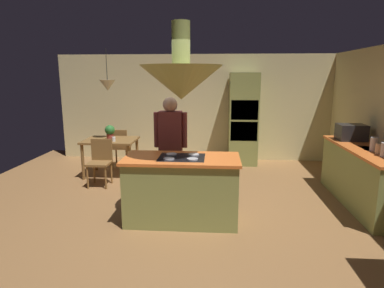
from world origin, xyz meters
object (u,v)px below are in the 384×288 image
(oven_tower, at_px, (243,119))
(cup_on_table, at_px, (114,139))
(dining_table, at_px, (111,144))
(canister_tea, at_px, (374,144))
(potted_plant_on_table, at_px, (110,132))
(microwave_on_counter, at_px, (351,132))
(kitchen_island, at_px, (182,189))
(person_at_island, at_px, (171,143))
(chair_by_back_wall, at_px, (120,145))
(canister_sugar, at_px, (379,149))
(chair_facing_island, at_px, (100,159))

(oven_tower, xyz_separation_m, cup_on_table, (-2.66, -1.35, -0.25))
(dining_table, bearing_deg, canister_tea, -18.17)
(potted_plant_on_table, relative_size, microwave_on_counter, 0.65)
(kitchen_island, bearing_deg, canister_tea, 12.12)
(person_at_island, height_order, chair_by_back_wall, person_at_island)
(kitchen_island, distance_m, potted_plant_on_table, 2.72)
(person_at_island, xyz_separation_m, potted_plant_on_table, (-1.45, 1.41, -0.06))
(chair_by_back_wall, height_order, canister_sugar, canister_sugar)
(kitchen_island, relative_size, dining_table, 1.54)
(dining_table, relative_size, potted_plant_on_table, 3.50)
(oven_tower, bearing_deg, canister_tea, -56.54)
(chair_facing_island, relative_size, canister_sugar, 6.11)
(cup_on_table, bearing_deg, canister_tea, -16.24)
(canister_tea, bearing_deg, dining_table, 161.83)
(chair_by_back_wall, bearing_deg, kitchen_island, 121.85)
(potted_plant_on_table, distance_m, canister_sugar, 4.82)
(dining_table, bearing_deg, microwave_on_counter, -8.02)
(person_at_island, relative_size, cup_on_table, 19.12)
(oven_tower, height_order, person_at_island, oven_tower)
(oven_tower, xyz_separation_m, microwave_on_counter, (1.74, -1.78, 0.01))
(person_at_island, bearing_deg, canister_tea, -1.09)
(potted_plant_on_table, bearing_deg, person_at_island, -44.21)
(canister_tea, bearing_deg, chair_by_back_wall, 154.90)
(oven_tower, height_order, canister_tea, oven_tower)
(dining_table, relative_size, cup_on_table, 11.66)
(dining_table, height_order, chair_by_back_wall, chair_by_back_wall)
(oven_tower, height_order, canister_sugar, oven_tower)
(potted_plant_on_table, height_order, cup_on_table, potted_plant_on_table)
(potted_plant_on_table, xyz_separation_m, canister_sugar, (4.53, -1.65, 0.08))
(chair_facing_island, height_order, cup_on_table, chair_facing_island)
(dining_table, distance_m, chair_facing_island, 0.65)
(potted_plant_on_table, xyz_separation_m, canister_tea, (4.53, -1.47, 0.11))
(dining_table, bearing_deg, chair_by_back_wall, 90.00)
(microwave_on_counter, bearing_deg, potted_plant_on_table, 172.27)
(oven_tower, xyz_separation_m, canister_tea, (1.74, -2.63, -0.02))
(chair_by_back_wall, bearing_deg, cup_on_table, 99.31)
(canister_tea, bearing_deg, potted_plant_on_table, 162.08)
(cup_on_table, bearing_deg, chair_by_back_wall, 99.31)
(dining_table, xyz_separation_m, microwave_on_counter, (4.54, -0.64, 0.42))
(person_at_island, distance_m, potted_plant_on_table, 2.02)
(oven_tower, bearing_deg, chair_facing_island, -147.56)
(kitchen_island, relative_size, canister_tea, 7.73)
(oven_tower, relative_size, potted_plant_on_table, 7.05)
(cup_on_table, distance_m, canister_sugar, 4.64)
(chair_facing_island, height_order, canister_sugar, canister_sugar)
(canister_tea, distance_m, microwave_on_counter, 0.85)
(canister_sugar, height_order, microwave_on_counter, microwave_on_counter)
(cup_on_table, xyz_separation_m, microwave_on_counter, (4.40, -0.43, 0.27))
(chair_facing_island, xyz_separation_m, canister_tea, (4.54, -0.85, 0.53))
(chair_facing_island, height_order, chair_by_back_wall, same)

